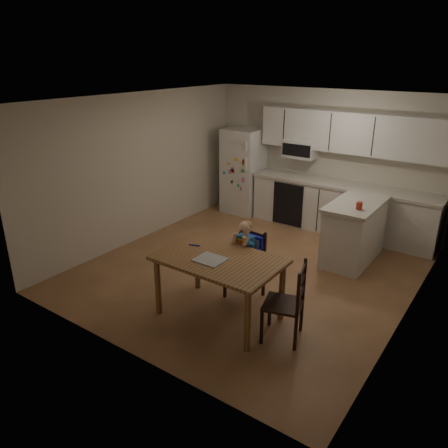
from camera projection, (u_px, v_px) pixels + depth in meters
The scene contains 10 objects.
room at pixel (270, 182), 6.59m from camera, with size 4.52×5.01×2.51m.
refrigerator at pixel (244, 171), 8.84m from camera, with size 0.72×0.70×1.70m, color silver.
kitchen_run at pixel (343, 185), 7.80m from camera, with size 3.37×0.62×2.15m.
kitchen_island at pixel (354, 231), 6.80m from camera, with size 0.68×1.30×0.96m.
red_cup at pixel (359, 206), 6.31m from camera, with size 0.09×0.09×0.11m, color #B32D1C.
dining_table at pixel (219, 266), 5.23m from camera, with size 1.48×0.95×0.79m.
napkin at pixel (210, 260), 5.14m from camera, with size 0.34×0.30×0.01m, color #ACACB1.
toddler_spoon at pixel (194, 245), 5.53m from camera, with size 0.02×0.02×0.12m, color #171BAE.
chair_booster at pixel (247, 251), 5.71m from camera, with size 0.44×0.44×1.08m.
chair_side at pixel (292, 298), 4.84m from camera, with size 0.52×0.52×0.95m.
Camera 1 is at (3.11, -5.13, 3.05)m, focal length 35.00 mm.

